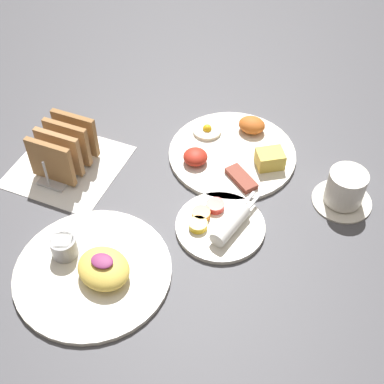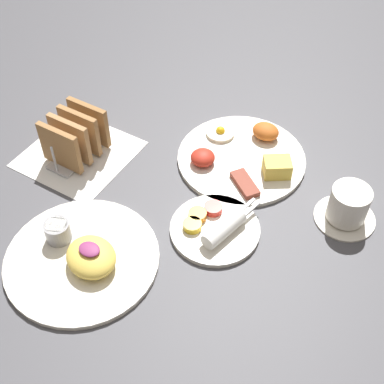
{
  "view_description": "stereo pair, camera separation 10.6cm",
  "coord_description": "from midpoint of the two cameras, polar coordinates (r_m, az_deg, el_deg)",
  "views": [
    {
      "loc": [
        0.33,
        -0.63,
        0.81
      ],
      "look_at": [
        0.06,
        0.04,
        0.03
      ],
      "focal_mm": 50.0,
      "sensor_mm": 36.0,
      "label": 1
    },
    {
      "loc": [
        0.43,
        -0.58,
        0.81
      ],
      "look_at": [
        0.06,
        0.04,
        0.03
      ],
      "focal_mm": 50.0,
      "sensor_mm": 36.0,
      "label": 2
    }
  ],
  "objects": [
    {
      "name": "coffee_cup",
      "position": [
        1.08,
        19.02,
        -1.62
      ],
      "size": [
        0.12,
        0.12,
        0.08
      ],
      "color": "silver",
      "rests_on": "ground_plane"
    },
    {
      "name": "plate_foreground",
      "position": [
        0.99,
        -8.63,
        -6.95
      ],
      "size": [
        0.28,
        0.28,
        0.06
      ],
      "color": "silver",
      "rests_on": "ground_plane"
    },
    {
      "name": "toast_rack",
      "position": [
        1.16,
        -9.81,
        5.71
      ],
      "size": [
        0.1,
        0.15,
        0.1
      ],
      "color": "#B7B7BC",
      "rests_on": "ground_plane"
    },
    {
      "name": "napkin_flat",
      "position": [
        1.19,
        -9.5,
        3.91
      ],
      "size": [
        0.22,
        0.22,
        0.0
      ],
      "color": "white",
      "rests_on": "ground_plane"
    },
    {
      "name": "plate_condiments",
      "position": [
        1.03,
        5.46,
        -3.96
      ],
      "size": [
        0.17,
        0.18,
        0.04
      ],
      "color": "silver",
      "rests_on": "ground_plane"
    },
    {
      "name": "plate_breakfast",
      "position": [
        1.17,
        8.05,
        3.67
      ],
      "size": [
        0.28,
        0.28,
        0.05
      ],
      "color": "silver",
      "rests_on": "ground_plane"
    },
    {
      "name": "ground_plane",
      "position": [
        1.08,
        -0.82,
        -1.28
      ],
      "size": [
        3.0,
        3.0,
        0.0
      ],
      "primitive_type": "plane",
      "color": "#47474C"
    }
  ]
}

